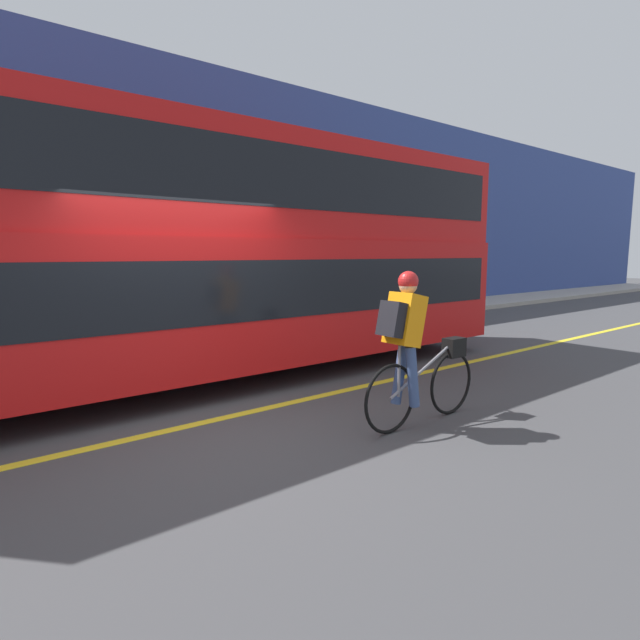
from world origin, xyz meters
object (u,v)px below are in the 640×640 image
(trash_bin, at_px, (332,299))
(street_sign_post, at_px, (385,262))
(bus, at_px, (216,246))
(cyclist_on_bike, at_px, (413,345))

(trash_bin, bearing_deg, street_sign_post, -0.17)
(bus, xyz_separation_m, cyclist_on_bike, (0.63, -3.25, -1.07))
(bus, xyz_separation_m, street_sign_post, (7.40, 3.72, -0.37))
(trash_bin, height_order, street_sign_post, street_sign_post)
(trash_bin, bearing_deg, cyclist_on_bike, -124.14)
(cyclist_on_bike, distance_m, trash_bin, 8.43)
(street_sign_post, bearing_deg, bus, -153.33)
(bus, bearing_deg, street_sign_post, 26.67)
(bus, height_order, cyclist_on_bike, bus)
(street_sign_post, bearing_deg, trash_bin, 179.83)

